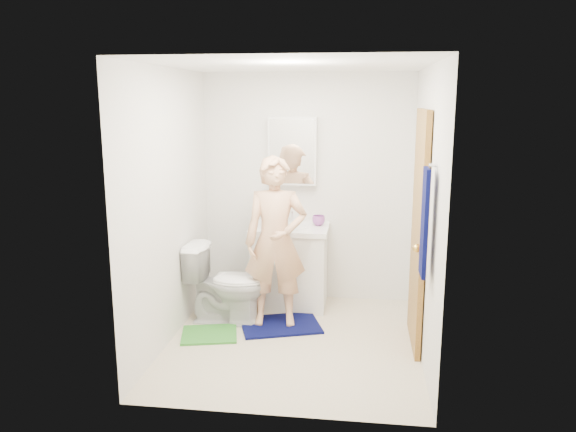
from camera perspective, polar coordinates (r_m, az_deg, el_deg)
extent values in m
cube|color=beige|center=(5.15, 0.54, -12.76)|extent=(2.20, 2.40, 0.02)
cube|color=white|center=(4.69, 0.60, 15.22)|extent=(2.20, 2.40, 0.02)
cube|color=silver|center=(5.96, 1.98, 2.82)|extent=(2.20, 0.02, 2.40)
cube|color=silver|center=(3.61, -1.76, -3.18)|extent=(2.20, 0.02, 2.40)
cube|color=silver|center=(5.03, -12.09, 0.87)|extent=(0.02, 2.40, 2.40)
cube|color=silver|center=(4.77, 13.92, 0.20)|extent=(0.02, 2.40, 2.40)
cube|color=white|center=(5.87, 0.18, -5.33)|extent=(0.75, 0.55, 0.80)
cube|color=white|center=(5.76, 0.18, -1.29)|extent=(0.79, 0.59, 0.05)
cylinder|color=white|center=(5.76, 0.18, -1.15)|extent=(0.40, 0.40, 0.03)
cylinder|color=silver|center=(5.91, 0.40, -0.10)|extent=(0.03, 0.03, 0.12)
cube|color=white|center=(5.86, 0.47, 6.62)|extent=(0.50, 0.12, 0.70)
cube|color=white|center=(5.79, 0.39, 6.56)|extent=(0.46, 0.01, 0.66)
cube|color=#A5712D|center=(4.95, 13.12, -1.42)|extent=(0.05, 0.80, 2.05)
sphere|color=gold|center=(4.65, 12.95, -3.21)|extent=(0.07, 0.07, 0.07)
cube|color=#060A3F|center=(4.20, 13.70, -0.66)|extent=(0.03, 0.24, 0.80)
cylinder|color=silver|center=(4.13, 14.54, 5.02)|extent=(0.06, 0.02, 0.02)
imported|color=white|center=(5.49, -6.28, -6.81)|extent=(0.77, 0.46, 0.77)
cube|color=#060A3F|center=(5.46, -0.77, -11.02)|extent=(0.86, 0.73, 0.02)
cube|color=#378B2E|center=(5.32, -8.00, -11.82)|extent=(0.58, 0.52, 0.02)
imported|color=#CB6F5E|center=(5.76, -2.31, -0.18)|extent=(0.08, 0.08, 0.17)
imported|color=#8E4496|center=(5.79, 3.12, -0.46)|extent=(0.16, 0.16, 0.10)
imported|color=tan|center=(5.25, -1.26, -2.63)|extent=(0.63, 0.45, 1.60)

